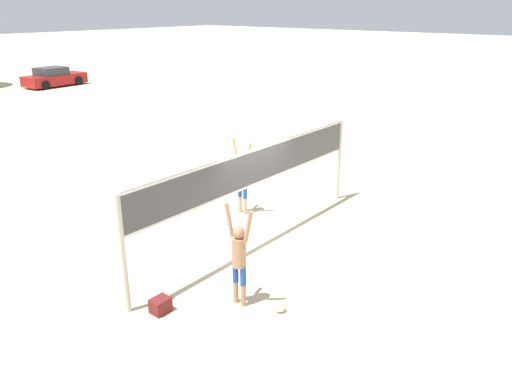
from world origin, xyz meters
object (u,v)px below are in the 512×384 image
player_blocker (242,176)px  volleyball_net (256,175)px  parked_car_far (54,78)px  volleyball (280,307)px  gear_bag (160,305)px  player_spiker (239,255)px

player_blocker → volleyball_net: bearing=-38.9°
volleyball_net → parked_car_far: (10.44, 27.83, -1.17)m
volleyball → gear_bag: 2.34m
gear_bag → parked_car_far: (14.01, 28.35, 0.48)m
gear_bag → volleyball: bearing=-50.3°
player_blocker → gear_bag: size_ratio=5.84×
player_blocker → volleyball: (-3.29, -3.82, -1.03)m
volleyball_net → player_spiker: (-2.37, -1.52, -0.68)m
player_blocker → volleyball: bearing=-40.7°
player_spiker → volleyball: 1.31m
volleyball → volleyball_net: bearing=48.1°
volleyball → gear_bag: (-1.49, 1.80, 0.04)m
parked_car_far → player_spiker: bearing=-117.9°
volleyball → parked_car_far: parked_car_far is taller
volleyball_net → gear_bag: volleyball_net is taller
volleyball → gear_bag: size_ratio=0.60×
volleyball_net → volleyball: bearing=-131.9°
player_spiker → parked_car_far: size_ratio=0.47×
player_blocker → gear_bag: bearing=-67.1°
parked_car_far → player_blocker: bearing=-113.6°
player_spiker → volleyball_net: bearing=-57.2°
gear_bag → player_spiker: bearing=-39.9°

